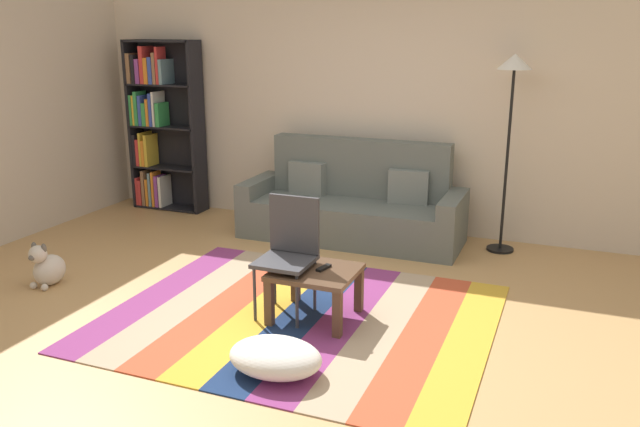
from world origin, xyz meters
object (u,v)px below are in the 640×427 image
(coffee_table, at_px, (315,279))
(folding_chair, at_px, (289,246))
(couch, at_px, (353,206))
(dog, at_px, (47,267))
(standing_lamp, at_px, (513,88))
(bookshelf, at_px, (158,125))
(tv_remote, at_px, (324,268))
(pouf, at_px, (275,357))

(coffee_table, xyz_separation_m, folding_chair, (-0.22, 0.04, 0.22))
(couch, relative_size, folding_chair, 2.51)
(couch, distance_m, dog, 2.96)
(standing_lamp, distance_m, folding_chair, 2.68)
(couch, height_order, coffee_table, couch)
(couch, distance_m, standing_lamp, 1.94)
(couch, bearing_deg, standing_lamp, 5.82)
(bookshelf, height_order, dog, bookshelf)
(standing_lamp, height_order, tv_remote, standing_lamp)
(standing_lamp, distance_m, tv_remote, 2.62)
(pouf, xyz_separation_m, standing_lamp, (1.02, 2.98, 1.46))
(dog, bearing_deg, coffee_table, 5.38)
(standing_lamp, bearing_deg, bookshelf, 178.13)
(couch, distance_m, bookshelf, 2.64)
(couch, relative_size, bookshelf, 1.14)
(couch, distance_m, coffee_table, 2.02)
(bookshelf, bearing_deg, pouf, -46.10)
(coffee_table, distance_m, folding_chair, 0.31)
(standing_lamp, bearing_deg, folding_chair, -122.39)
(coffee_table, relative_size, pouf, 1.00)
(coffee_table, bearing_deg, couch, 100.94)
(folding_chair, bearing_deg, bookshelf, 171.94)
(dog, bearing_deg, tv_remote, 6.12)
(bookshelf, bearing_deg, couch, -6.35)
(couch, xyz_separation_m, coffee_table, (0.38, -1.98, -0.02))
(bookshelf, distance_m, folding_chair, 3.52)
(bookshelf, xyz_separation_m, pouf, (2.99, -3.11, -0.89))
(bookshelf, xyz_separation_m, dog, (0.56, -2.48, -0.85))
(coffee_table, distance_m, pouf, 0.88)
(coffee_table, relative_size, standing_lamp, 0.32)
(pouf, bearing_deg, dog, 165.50)
(bookshelf, distance_m, dog, 2.68)
(coffee_table, distance_m, standing_lamp, 2.71)
(pouf, height_order, dog, dog)
(standing_lamp, bearing_deg, coffee_table, -117.30)
(coffee_table, relative_size, folding_chair, 0.68)
(pouf, bearing_deg, bookshelf, 133.90)
(bookshelf, bearing_deg, coffee_table, -37.77)
(bookshelf, xyz_separation_m, standing_lamp, (4.02, -0.13, 0.56))
(bookshelf, height_order, coffee_table, bookshelf)
(dog, bearing_deg, standing_lamp, 34.25)
(couch, height_order, standing_lamp, standing_lamp)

